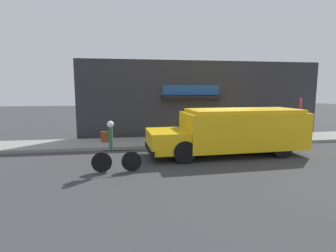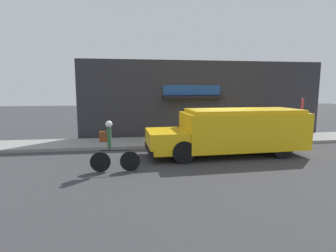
{
  "view_description": "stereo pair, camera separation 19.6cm",
  "coord_description": "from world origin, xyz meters",
  "px_view_note": "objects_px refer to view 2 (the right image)",
  "views": [
    {
      "loc": [
        -4.53,
        -12.09,
        2.79
      ],
      "look_at": [
        -2.62,
        -0.2,
        1.1
      ],
      "focal_mm": 28.0,
      "sensor_mm": 36.0,
      "label": 1
    },
    {
      "loc": [
        -4.34,
        -12.12,
        2.79
      ],
      "look_at": [
        -2.62,
        -0.2,
        1.1
      ],
      "focal_mm": 28.0,
      "sensor_mm": 36.0,
      "label": 2
    }
  ],
  "objects_px": {
    "school_bus": "(233,131)",
    "trash_bin": "(234,129)",
    "stop_sign_post": "(302,111)",
    "cyclist": "(111,147)"
  },
  "relations": [
    {
      "from": "school_bus",
      "to": "trash_bin",
      "type": "distance_m",
      "value": 3.54
    },
    {
      "from": "school_bus",
      "to": "trash_bin",
      "type": "xyz_separation_m",
      "value": [
        1.36,
        3.23,
        -0.44
      ]
    },
    {
      "from": "stop_sign_post",
      "to": "trash_bin",
      "type": "distance_m",
      "value": 3.61
    },
    {
      "from": "school_bus",
      "to": "cyclist",
      "type": "bearing_deg",
      "value": -163.99
    },
    {
      "from": "cyclist",
      "to": "stop_sign_post",
      "type": "relative_size",
      "value": 0.79
    },
    {
      "from": "stop_sign_post",
      "to": "trash_bin",
      "type": "height_order",
      "value": "stop_sign_post"
    },
    {
      "from": "school_bus",
      "to": "cyclist",
      "type": "xyz_separation_m",
      "value": [
        -4.98,
        -1.65,
        -0.19
      ]
    },
    {
      "from": "cyclist",
      "to": "trash_bin",
      "type": "bearing_deg",
      "value": 39.25
    },
    {
      "from": "school_bus",
      "to": "trash_bin",
      "type": "height_order",
      "value": "school_bus"
    },
    {
      "from": "school_bus",
      "to": "cyclist",
      "type": "distance_m",
      "value": 5.25
    }
  ]
}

